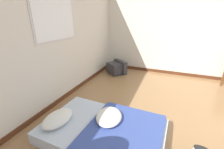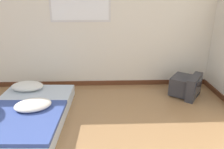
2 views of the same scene
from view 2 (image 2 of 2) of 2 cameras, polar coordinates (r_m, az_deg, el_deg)
The scene contains 3 objects.
wall_back at distance 4.06m, azimuth -10.20°, elevation 14.34°, with size 7.51×0.08×2.60m.
mattress_bed at distance 3.35m, azimuth -21.72°, elevation -9.33°, with size 1.17×1.76×0.33m.
crt_tv at distance 4.04m, azimuth 18.84°, elevation -2.77°, with size 0.65×0.66×0.39m.
Camera 2 is at (0.55, -1.00, 1.71)m, focal length 35.00 mm.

